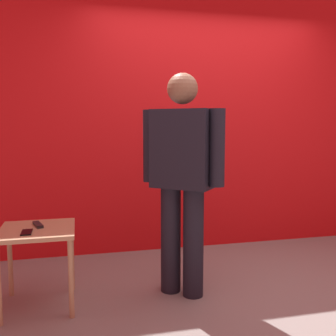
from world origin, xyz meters
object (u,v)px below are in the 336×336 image
object	(u,v)px
standing_person	(182,173)
side_table	(38,241)
tv_remote	(38,225)
cell_phone	(27,232)

from	to	relation	value
standing_person	side_table	size ratio (longest dim) A/B	2.92
standing_person	tv_remote	world-z (taller)	standing_person
standing_person	side_table	bearing A→B (deg)	178.46
standing_person	cell_phone	world-z (taller)	standing_person
cell_phone	tv_remote	world-z (taller)	tv_remote
side_table	cell_phone	bearing A→B (deg)	-118.25
standing_person	side_table	distance (m)	1.18
cell_phone	tv_remote	xyz separation A→B (m)	(0.06, 0.17, 0.01)
tv_remote	standing_person	bearing A→B (deg)	-22.37
standing_person	cell_phone	distance (m)	1.20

